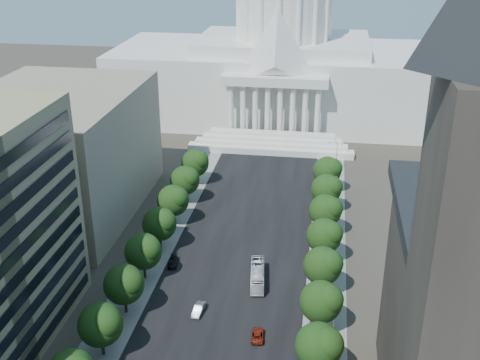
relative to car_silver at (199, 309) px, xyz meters
The scene contains 27 objects.
road_asphalt 28.54m from the car_silver, 80.95° to the left, with size 30.00×260.00×0.01m, color black.
sidewalk_left 31.70m from the car_silver, 117.25° to the left, with size 8.00×260.00×0.02m, color gray.
sidewalk_right 36.69m from the car_silver, 50.18° to the left, with size 8.00×260.00×0.02m, color gray.
capitol 124.64m from the car_silver, 87.91° to the left, with size 120.00×56.00×73.00m.
office_block_left_far 59.61m from the car_silver, 138.74° to the left, with size 38.00×52.00×30.00m, color gray.
tree_l_d 20.06m from the car_silver, 133.21° to the right, with size 7.79×7.60×9.97m.
tree_l_e 14.49m from the car_silver, behind, with size 7.79×7.60×9.97m.
tree_l_f 17.48m from the car_silver, 142.84° to the left, with size 7.79×7.60×9.97m.
tree_l_g 26.25m from the car_silver, 120.93° to the left, with size 7.79×7.60×9.97m.
tree_l_h 36.89m from the car_silver, 111.19° to the left, with size 7.79×7.60×9.97m.
tree_l_i 48.17m from the car_silver, 105.98° to the left, with size 7.79×7.60×9.97m.
tree_l_j 59.73m from the car_silver, 102.80° to the left, with size 7.79×7.60×9.97m.
tree_r_d 27.39m from the car_silver, 31.55° to the right, with size 7.79×7.60×9.97m.
tree_r_e 23.62m from the car_silver, ahead, with size 7.79×7.60×9.97m.
tree_r_f 25.56m from the car_silver, 23.62° to the left, with size 7.79×7.60×9.97m.
tree_r_g 32.20m from the car_silver, 43.92° to the left, with size 7.79×7.60×9.97m.
tree_r_h 41.33m from the car_silver, 56.11° to the left, with size 7.79×7.60×9.97m.
tree_r_i 51.65m from the car_silver, 63.60° to the left, with size 7.79×7.60×9.97m.
tree_r_j 62.57m from the car_silver, 68.51° to the left, with size 7.79×7.60×9.97m.
streetlight_c 24.98m from the car_silver, ahead, with size 2.61×0.44×9.00m.
streetlight_d 34.03m from the car_silver, 43.53° to the left, with size 2.61×0.44×9.00m.
streetlight_e 54.24m from the car_silver, 63.14° to the left, with size 2.61×0.44×9.00m.
streetlight_f 77.30m from the car_silver, 71.56° to the left, with size 2.61×0.44×9.00m.
car_silver is the anchor object (origin of this frame).
car_red 13.13m from the car_silver, 25.68° to the right, with size 2.20×4.77×1.32m, color maroon.
car_dark_b 18.16m from the car_silver, 119.74° to the left, with size 1.93×4.76×1.38m, color black.
city_bus 15.40m from the car_silver, 51.35° to the left, with size 2.68×11.45×3.19m, color white.
Camera 1 is at (17.24, -29.18, 68.34)m, focal length 45.00 mm.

